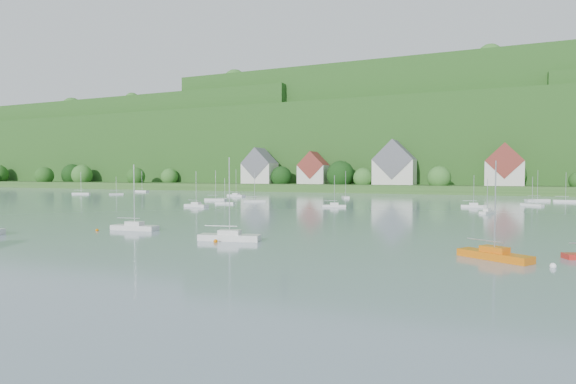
{
  "coord_description": "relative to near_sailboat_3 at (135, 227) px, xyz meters",
  "views": [
    {
      "loc": [
        41.27,
        -3.76,
        7.28
      ],
      "look_at": [
        7.24,
        75.0,
        4.0
      ],
      "focal_mm": 29.61,
      "sensor_mm": 36.0,
      "label": 1
    }
  ],
  "objects": [
    {
      "name": "near_sailboat_5",
      "position": [
        42.81,
        -4.58,
        -0.0
      ],
      "size": [
        6.18,
        4.81,
        8.4
      ],
      "rotation": [
        0.0,
        0.0,
        -0.57
      ],
      "color": "#D1640B",
      "rests_on": "ground"
    },
    {
      "name": "near_sailboat_3",
      "position": [
        0.0,
        0.0,
        0.0
      ],
      "size": [
        6.42,
        2.32,
        8.49
      ],
      "rotation": [
        0.0,
        0.0,
        0.09
      ],
      "color": "silver",
      "rests_on": "ground"
    },
    {
      "name": "far_shore_strip",
      "position": [
        1.31,
        155.41,
        1.05
      ],
      "size": [
        600.0,
        60.0,
        3.0
      ],
      "primitive_type": "cube",
      "color": "#2A501E",
      "rests_on": "ground"
    },
    {
      "name": "forested_ridge",
      "position": [
        1.71,
        223.98,
        22.44
      ],
      "size": [
        620.0,
        181.22,
        69.89
      ],
      "color": "#1B4315",
      "rests_on": "ground"
    },
    {
      "name": "village_building_0",
      "position": [
        -53.69,
        142.41,
        9.06
      ],
      "size": [
        14.0,
        10.4,
        16.0
      ],
      "color": "silver",
      "rests_on": "far_shore_strip"
    },
    {
      "name": "far_sailboat_cluster",
      "position": [
        3.08,
        73.31,
        -0.08
      ],
      "size": [
        198.06,
        66.69,
        8.71
      ],
      "color": "silver",
      "rests_on": "ground"
    },
    {
      "name": "village_building_2",
      "position": [
        6.31,
        143.41,
        9.82
      ],
      "size": [
        16.0,
        11.44,
        18.0
      ],
      "color": "silver",
      "rests_on": "far_shore_strip"
    },
    {
      "name": "village_building_1",
      "position": [
        -28.69,
        144.41,
        8.3
      ],
      "size": [
        12.0,
        9.36,
        14.0
      ],
      "color": "silver",
      "rests_on": "far_shore_strip"
    },
    {
      "name": "mooring_buoy_2",
      "position": [
        15.66,
        -5.42,
        -0.45
      ],
      "size": [
        0.46,
        0.46,
        0.46
      ],
      "primitive_type": "sphere",
      "color": "#DE6900",
      "rests_on": "ground"
    },
    {
      "name": "village_building_3",
      "position": [
        46.31,
        141.41,
        8.98
      ],
      "size": [
        13.0,
        10.4,
        15.5
      ],
      "color": "silver",
      "rests_on": "far_shore_strip"
    },
    {
      "name": "mooring_buoy_3",
      "position": [
        -3.64,
        -2.77,
        -0.45
      ],
      "size": [
        0.38,
        0.38,
        0.38
      ],
      "primitive_type": "sphere",
      "color": "#DE6900",
      "rests_on": "ground"
    },
    {
      "name": "near_sailboat_4",
      "position": [
        16.27,
        -3.55,
        0.02
      ],
      "size": [
        6.98,
        3.32,
        9.09
      ],
      "rotation": [
        0.0,
        0.0,
        0.22
      ],
      "color": "silver",
      "rests_on": "ground"
    },
    {
      "name": "mooring_buoy_4",
      "position": [
        46.98,
        -6.67,
        -0.45
      ],
      "size": [
        0.49,
        0.49,
        0.49
      ],
      "primitive_type": "sphere",
      "color": "white",
      "rests_on": "ground"
    }
  ]
}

